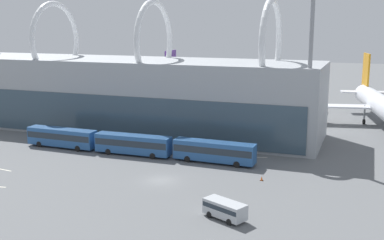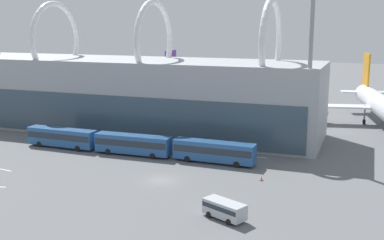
# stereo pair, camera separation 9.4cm
# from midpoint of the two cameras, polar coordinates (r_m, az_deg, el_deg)

# --- Properties ---
(ground_plane) EXTENTS (440.00, 440.00, 0.00)m
(ground_plane) POSITION_cam_midpoint_polar(r_m,az_deg,el_deg) (67.08, -3.74, -7.17)
(ground_plane) COLOR slate
(airliner_at_gate_near) EXTENTS (35.55, 36.13, 14.85)m
(airliner_at_gate_near) POSITION_cam_midpoint_polar(r_m,az_deg,el_deg) (107.48, -5.21, 2.48)
(airliner_at_gate_near) COLOR silver
(airliner_at_gate_near) RESTS_ON ground_plane
(airliner_at_gate_far) EXTENTS (41.35, 41.98, 14.28)m
(airliner_at_gate_far) POSITION_cam_midpoint_polar(r_m,az_deg,el_deg) (109.33, 21.27, 1.78)
(airliner_at_gate_far) COLOR silver
(airliner_at_gate_far) RESTS_ON ground_plane
(shuttle_bus_0) EXTENTS (12.98, 2.83, 3.38)m
(shuttle_bus_0) POSITION_cam_midpoint_polar(r_m,az_deg,el_deg) (86.75, -15.20, -1.90)
(shuttle_bus_0) COLOR #285693
(shuttle_bus_0) RESTS_ON ground_plane
(shuttle_bus_1) EXTENTS (12.98, 2.81, 3.38)m
(shuttle_bus_1) POSITION_cam_midpoint_polar(r_m,az_deg,el_deg) (79.58, -7.04, -2.77)
(shuttle_bus_1) COLOR #285693
(shuttle_bus_1) RESTS_ON ground_plane
(shuttle_bus_2) EXTENTS (12.99, 2.86, 3.38)m
(shuttle_bus_2) POSITION_cam_midpoint_polar(r_m,az_deg,el_deg) (74.66, 2.60, -3.64)
(shuttle_bus_2) COLOR #285693
(shuttle_bus_2) RESTS_ON ground_plane
(service_van_foreground) EXTENTS (5.39, 3.89, 2.03)m
(service_van_foreground) POSITION_cam_midpoint_polar(r_m,az_deg,el_deg) (54.17, 3.86, -10.42)
(service_van_foreground) COLOR #B2B7BC
(service_van_foreground) RESTS_ON ground_plane
(floodlight_mast) EXTENTS (2.90, 2.90, 30.70)m
(floodlight_mast) POSITION_cam_midpoint_polar(r_m,az_deg,el_deg) (78.03, 13.94, 9.77)
(floodlight_mast) COLOR gray
(floodlight_mast) RESTS_ON ground_plane
(lane_stripe_0) EXTENTS (6.25, 2.23, 0.01)m
(lane_stripe_0) POSITION_cam_midpoint_polar(r_m,az_deg,el_deg) (78.69, 6.53, -4.41)
(lane_stripe_0) COLOR silver
(lane_stripe_0) RESTS_ON ground_plane
(traffic_cone_1) EXTENTS (0.44, 0.44, 0.64)m
(traffic_cone_1) POSITION_cam_midpoint_polar(r_m,az_deg,el_deg) (67.50, 8.22, -6.87)
(traffic_cone_1) COLOR black
(traffic_cone_1) RESTS_ON ground_plane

